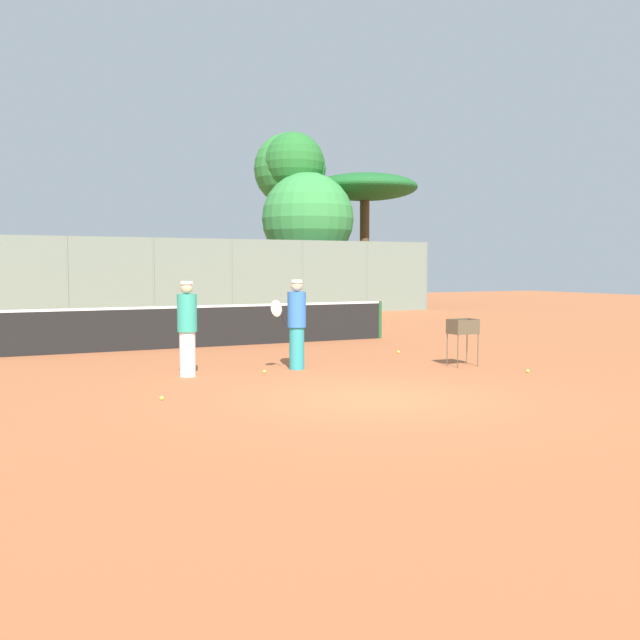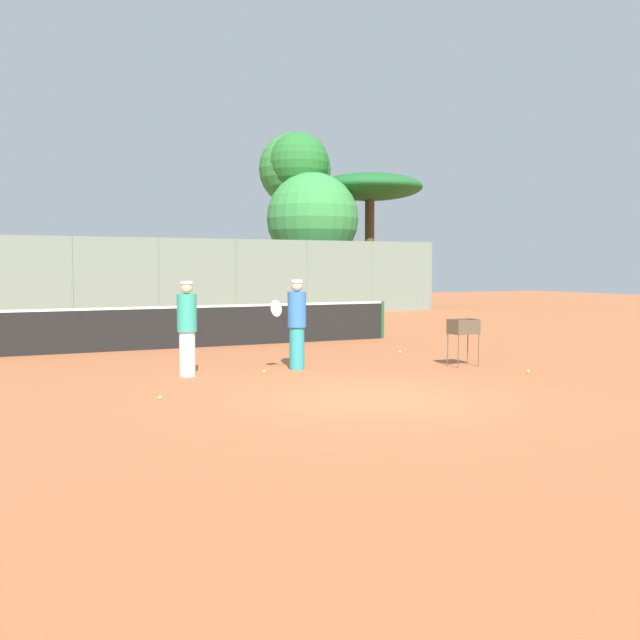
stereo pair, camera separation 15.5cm
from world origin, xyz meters
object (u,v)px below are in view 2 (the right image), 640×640
Objects in this scene: tennis_net at (206,325)px; player_white_outfit at (187,327)px; parked_car at (155,298)px; player_red_cap at (297,323)px; ball_cart at (464,331)px.

tennis_net is 5.95× the size of player_white_outfit.
tennis_net is at bearing -99.17° from parked_car.
player_red_cap reaches higher than ball_cart.
ball_cart is (3.25, -1.14, -0.19)m from player_red_cap.
player_red_cap is (0.34, -4.83, 0.37)m from tennis_net.
player_red_cap reaches higher than tennis_net.
player_white_outfit is 0.42× the size of parked_car.
player_white_outfit reaches higher than tennis_net.
player_white_outfit is 0.99× the size of player_red_cap.
tennis_net is 4.85m from player_red_cap.
tennis_net is 6.96m from ball_cart.
parked_car is at bearing -114.80° from player_red_cap.
player_white_outfit is at bearing -102.29° from parked_car.
player_white_outfit is 1.83× the size of ball_cart.
player_white_outfit reaches higher than ball_cart.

